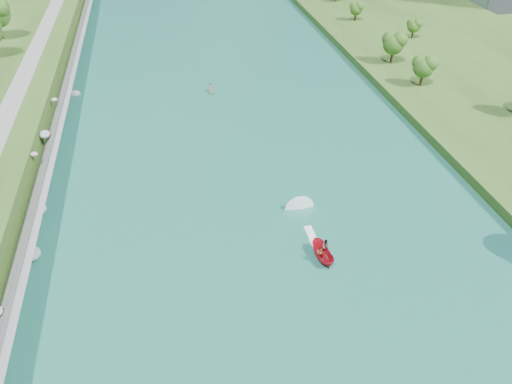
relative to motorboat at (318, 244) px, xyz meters
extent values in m
plane|color=#2D5119|center=(-4.72, -9.10, -0.77)|extent=(260.00, 260.00, 0.00)
cube|color=#175747|center=(-4.72, 10.90, -0.72)|extent=(55.00, 240.00, 0.10)
cube|color=slate|center=(-30.57, 10.90, 1.03)|extent=(3.54, 236.00, 4.05)
ellipsoid|color=gray|center=(-29.98, 4.44, 0.06)|extent=(1.68, 1.99, 1.20)
ellipsoid|color=gray|center=(-30.19, 11.51, 0.69)|extent=(1.76, 1.62, 1.07)
ellipsoid|color=gray|center=(-31.79, 21.51, 2.36)|extent=(0.97, 0.82, 0.62)
ellipsoid|color=gray|center=(-31.52, 28.14, 1.66)|extent=(1.51, 1.78, 0.94)
ellipsoid|color=gray|center=(-31.48, 39.23, 1.83)|extent=(1.00, 0.80, 0.64)
ellipsoid|color=gray|center=(-29.44, 46.40, -0.54)|extent=(1.85, 1.62, 1.23)
ellipsoid|color=#184713|center=(29.25, 35.06, 3.90)|extent=(3.80, 3.80, 6.34)
ellipsoid|color=#184713|center=(28.63, 45.92, 4.23)|extent=(4.20, 4.20, 7.01)
ellipsoid|color=#184713|center=(38.90, 58.26, 3.16)|extent=(2.92, 2.92, 4.86)
ellipsoid|color=#184713|center=(31.50, 72.54, 3.18)|extent=(2.95, 2.95, 4.91)
imported|color=red|center=(-0.02, -1.59, 0.11)|extent=(1.94, 4.18, 1.56)
imported|color=#66605B|center=(-0.42, -1.99, 0.51)|extent=(0.71, 0.59, 1.67)
imported|color=#66605B|center=(0.48, -1.09, 0.51)|extent=(1.03, 0.98, 1.67)
cube|color=white|center=(-0.02, 1.41, -0.64)|extent=(0.90, 5.00, 0.06)
imported|color=gray|center=(-6.23, 42.66, -0.41)|extent=(2.39, 2.89, 0.52)
imported|color=#66605B|center=(-6.23, 42.66, 0.30)|extent=(0.71, 0.47, 1.44)
camera|label=1|loc=(-14.65, -38.34, 35.96)|focal=35.00mm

